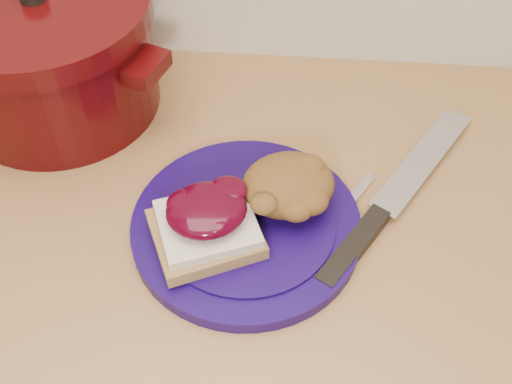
# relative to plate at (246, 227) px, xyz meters

# --- Properties ---
(base_cabinet) EXTENTS (4.00, 0.60, 0.86)m
(base_cabinet) POSITION_rel_plate_xyz_m (-0.06, 0.04, -0.48)
(base_cabinet) COLOR beige
(base_cabinet) RESTS_ON floor
(plate) EXTENTS (0.34, 0.34, 0.02)m
(plate) POSITION_rel_plate_xyz_m (0.00, 0.00, 0.00)
(plate) COLOR #130443
(plate) RESTS_ON wood_countertop
(sandwich) EXTENTS (0.15, 0.14, 0.06)m
(sandwich) POSITION_rel_plate_xyz_m (-0.04, -0.03, 0.04)
(sandwich) COLOR olive
(sandwich) RESTS_ON plate
(stuffing_mound) EXTENTS (0.13, 0.13, 0.06)m
(stuffing_mound) POSITION_rel_plate_xyz_m (0.05, 0.03, 0.04)
(stuffing_mound) COLOR brown
(stuffing_mound) RESTS_ON plate
(chef_knife) EXTENTS (0.21, 0.31, 0.02)m
(chef_knife) POSITION_rel_plate_xyz_m (0.15, 0.02, 0.00)
(chef_knife) COLOR black
(chef_knife) RESTS_ON wood_countertop
(butter_knife) EXTENTS (0.09, 0.14, 0.00)m
(butter_knife) POSITION_rel_plate_xyz_m (0.11, 0.04, -0.01)
(butter_knife) COLOR silver
(butter_knife) RESTS_ON wood_countertop
(dutch_oven) EXTENTS (0.37, 0.37, 0.18)m
(dutch_oven) POSITION_rel_plate_xyz_m (-0.28, 0.21, 0.08)
(dutch_oven) COLOR #380506
(dutch_oven) RESTS_ON wood_countertop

